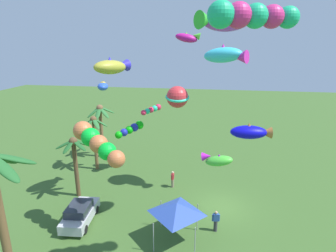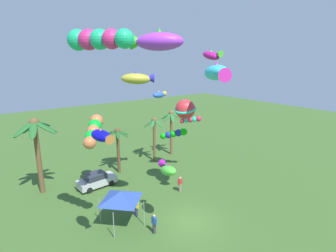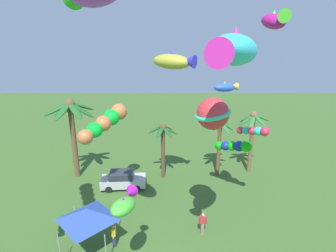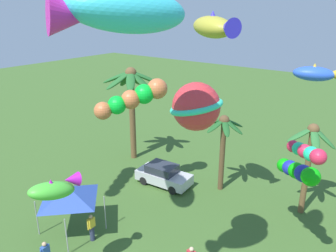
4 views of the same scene
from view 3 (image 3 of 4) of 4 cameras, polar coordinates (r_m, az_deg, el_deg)
name	(u,v)px [view 3 (image 3 of 4)]	position (r m, az deg, el deg)	size (l,w,h in m)	color
palm_tree_0	(164,138)	(23.57, -0.92, -2.79)	(2.79, 2.76, 5.38)	brown
palm_tree_1	(72,118)	(24.73, -20.62, 1.67)	(4.22, 4.21, 7.61)	brown
palm_tree_2	(254,128)	(25.78, 18.60, -0.44)	(3.20, 2.98, 6.22)	brown
palm_tree_3	(221,134)	(24.45, 11.67, -1.73)	(2.65, 2.73, 5.78)	brown
parked_car_0	(124,180)	(23.48, -9.85, -11.71)	(4.02, 2.00, 1.51)	#BCBCC1
spectator_0	(115,235)	(17.56, -11.82, -22.75)	(0.26, 0.55, 1.59)	#2D3351
spectator_2	(203,224)	(18.24, 7.90, -20.77)	(0.55, 0.26, 1.59)	gray
festival_tent	(88,214)	(16.77, -17.39, -18.28)	(2.86, 2.86, 2.85)	#9E9EA3
kite_tube_0	(106,122)	(19.52, -13.63, 0.91)	(3.04, 4.11, 2.26)	#D36F3E
kite_fish_1	(175,61)	(18.79, 1.51, 14.23)	(3.49, 2.73, 1.39)	gold
kite_fish_2	(234,50)	(10.45, 14.53, 16.06)	(3.03, 3.91, 1.60)	#37D0E7
kite_tube_3	(235,146)	(21.08, 14.68, -4.37)	(2.52, 2.47, 1.41)	#0EBB0F
kite_ball_5	(214,114)	(14.59, 10.16, 2.72)	(2.45, 2.45, 1.85)	red
kite_fish_8	(275,20)	(14.41, 22.87, 20.95)	(1.01, 2.31, 1.09)	#C31887
kite_fish_9	(125,204)	(12.82, -9.55, -16.79)	(1.41, 2.42, 1.16)	#4FD13A
kite_fish_10	(227,87)	(22.22, 12.98, 8.46)	(2.40, 1.67, 0.93)	blue
kite_tube_11	(255,131)	(18.77, 18.75, -1.06)	(1.88, 1.79, 0.90)	#E6264A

